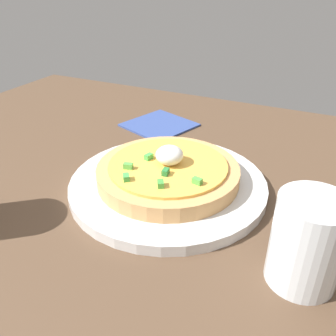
# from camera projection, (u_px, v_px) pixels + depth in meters

# --- Properties ---
(dining_table) EXTENTS (1.12, 0.81, 0.02)m
(dining_table) POSITION_uv_depth(u_px,v_px,m) (151.00, 178.00, 0.58)
(dining_table) COLOR brown
(dining_table) RESTS_ON ground
(plate) EXTENTS (0.29, 0.29, 0.02)m
(plate) POSITION_uv_depth(u_px,v_px,m) (168.00, 184.00, 0.53)
(plate) COLOR silver
(plate) RESTS_ON dining_table
(pizza) EXTENTS (0.21, 0.21, 0.05)m
(pizza) POSITION_uv_depth(u_px,v_px,m) (168.00, 172.00, 0.52)
(pizza) COLOR tan
(pizza) RESTS_ON plate
(cup_near) EXTENTS (0.07, 0.07, 0.10)m
(cup_near) POSITION_uv_depth(u_px,v_px,m) (306.00, 246.00, 0.36)
(cup_near) COLOR silver
(cup_near) RESTS_ON dining_table
(napkin) EXTENTS (0.16, 0.16, 0.00)m
(napkin) POSITION_uv_depth(u_px,v_px,m) (159.00, 125.00, 0.74)
(napkin) COLOR #34498E
(napkin) RESTS_ON dining_table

